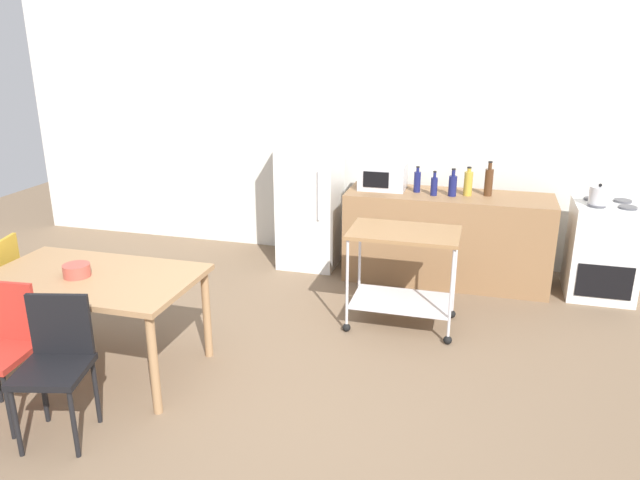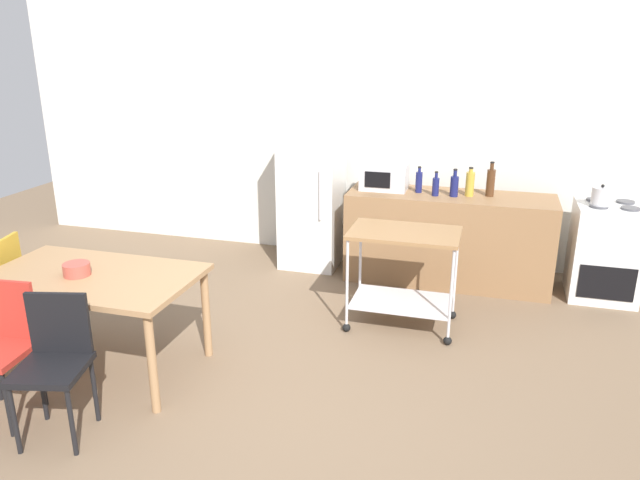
% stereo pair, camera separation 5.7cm
% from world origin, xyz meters
% --- Properties ---
extents(ground_plane, '(12.00, 12.00, 0.00)m').
position_xyz_m(ground_plane, '(0.00, 0.00, 0.00)').
color(ground_plane, brown).
extents(back_wall, '(8.40, 0.12, 2.90)m').
position_xyz_m(back_wall, '(0.00, 3.20, 1.45)').
color(back_wall, silver).
rests_on(back_wall, ground_plane).
extents(kitchen_counter, '(2.00, 0.64, 0.90)m').
position_xyz_m(kitchen_counter, '(0.90, 2.60, 0.45)').
color(kitchen_counter, olive).
rests_on(kitchen_counter, ground_plane).
extents(dining_table, '(1.50, 0.90, 0.75)m').
position_xyz_m(dining_table, '(-1.43, 0.15, 0.67)').
color(dining_table, '#A37A51').
rests_on(dining_table, ground_plane).
extents(chair_black, '(0.48, 0.48, 0.89)m').
position_xyz_m(chair_black, '(-1.19, -0.58, 0.52)').
color(chair_black, black).
rests_on(chair_black, ground_plane).
extents(chair_red, '(0.44, 0.44, 0.89)m').
position_xyz_m(chair_red, '(-1.66, -0.51, 0.52)').
color(chair_red, '#B72D23').
rests_on(chair_red, ground_plane).
extents(stove_oven, '(0.60, 0.61, 0.92)m').
position_xyz_m(stove_oven, '(2.35, 2.62, 0.45)').
color(stove_oven, white).
rests_on(stove_oven, ground_plane).
extents(refrigerator, '(0.60, 0.63, 1.55)m').
position_xyz_m(refrigerator, '(-0.55, 2.70, 0.78)').
color(refrigerator, white).
rests_on(refrigerator, ground_plane).
extents(kitchen_cart, '(0.91, 0.57, 0.85)m').
position_xyz_m(kitchen_cart, '(0.62, 1.47, 0.57)').
color(kitchen_cart, olive).
rests_on(kitchen_cart, ground_plane).
extents(microwave, '(0.46, 0.35, 0.26)m').
position_xyz_m(microwave, '(0.23, 2.65, 1.03)').
color(microwave, silver).
rests_on(microwave, kitchen_counter).
extents(bottle_wine, '(0.07, 0.07, 0.26)m').
position_xyz_m(bottle_wine, '(0.58, 2.61, 1.01)').
color(bottle_wine, navy).
rests_on(bottle_wine, kitchen_counter).
extents(bottle_hot_sauce, '(0.07, 0.07, 0.24)m').
position_xyz_m(bottle_hot_sauce, '(0.75, 2.52, 1.00)').
color(bottle_hot_sauce, navy).
rests_on(bottle_hot_sauce, kitchen_counter).
extents(bottle_soda, '(0.08, 0.08, 0.27)m').
position_xyz_m(bottle_soda, '(0.93, 2.54, 1.01)').
color(bottle_soda, navy).
rests_on(bottle_soda, kitchen_counter).
extents(bottle_sparkling_water, '(0.08, 0.08, 0.28)m').
position_xyz_m(bottle_sparkling_water, '(1.07, 2.61, 1.02)').
color(bottle_sparkling_water, gold).
rests_on(bottle_sparkling_water, kitchen_counter).
extents(bottle_vinegar, '(0.08, 0.08, 0.34)m').
position_xyz_m(bottle_vinegar, '(1.26, 2.65, 1.04)').
color(bottle_vinegar, '#4C2D19').
rests_on(bottle_vinegar, kitchen_counter).
extents(fruit_bowl, '(0.19, 0.19, 0.09)m').
position_xyz_m(fruit_bowl, '(-1.51, 0.11, 0.79)').
color(fruit_bowl, '#B24C3F').
rests_on(fruit_bowl, dining_table).
extents(kettle, '(0.24, 0.17, 0.19)m').
position_xyz_m(kettle, '(2.23, 2.52, 1.00)').
color(kettle, silver).
rests_on(kettle, stove_oven).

